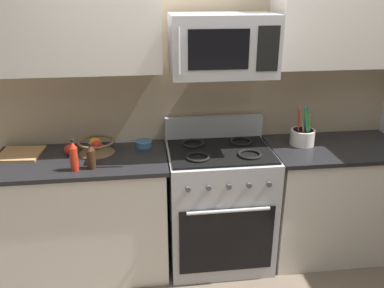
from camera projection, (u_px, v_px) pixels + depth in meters
name	position (u px, v px, depth m)	size (l,w,h in m)	color
wall_back	(212.00, 87.00, 3.10)	(8.00, 0.10, 2.60)	tan
counter_left	(86.00, 215.00, 2.95)	(1.20, 0.61, 0.91)	silver
range_oven	(219.00, 205.00, 3.06)	(0.76, 0.65, 1.09)	#B2B5BA
counter_right	(330.00, 199.00, 3.17)	(1.01, 0.61, 0.91)	silver
microwave	(222.00, 45.00, 2.65)	(0.69, 0.44, 0.40)	#B2B5BA
upper_cabinets_left	(67.00, 10.00, 2.57)	(1.19, 0.34, 0.79)	silver
upper_cabinets_right	(347.00, 9.00, 2.79)	(1.00, 0.34, 0.79)	silver
utensil_crock	(303.00, 136.00, 3.01)	(0.18, 0.18, 0.33)	white
fruit_basket	(96.00, 146.00, 2.87)	(0.26, 0.26, 0.11)	brown
apple_loose	(69.00, 150.00, 2.83)	(0.08, 0.08, 0.08)	red
cutting_board	(20.00, 154.00, 2.84)	(0.29, 0.27, 0.02)	tan
bottle_soy	(91.00, 157.00, 2.61)	(0.06, 0.06, 0.18)	#382314
bottle_hot_sauce	(74.00, 156.00, 2.58)	(0.05, 0.05, 0.21)	red
prep_bowl	(144.00, 143.00, 2.99)	(0.12, 0.12, 0.05)	teal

